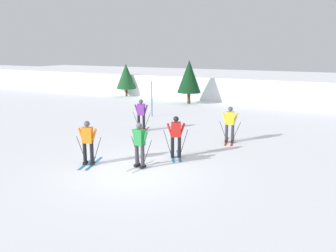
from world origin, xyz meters
TOP-DOWN VIEW (x-y plane):
  - ground_plane at (0.00, 0.00)m, footprint 120.00×120.00m
  - far_snow_ridge at (0.00, 20.70)m, footprint 80.00×6.92m
  - skier_yellow at (1.81, 5.48)m, footprint 0.98×1.64m
  - skier_purple at (-3.09, 5.58)m, footprint 0.98×1.64m
  - skier_orange at (-1.96, -0.10)m, footprint 0.96×1.64m
  - skier_red at (0.59, 2.24)m, footprint 1.15×1.56m
  - skier_green at (-0.04, 0.50)m, footprint 0.99×1.64m
  - trail_marker_pole at (-4.62, 9.38)m, footprint 0.06×0.06m
  - conifer_far_left at (-4.66, 15.37)m, footprint 1.87×1.87m
  - conifer_far_right at (-11.63, 16.89)m, footprint 1.80×1.80m

SIDE VIEW (x-z plane):
  - ground_plane at x=0.00m, z-range 0.00..0.00m
  - skier_purple at x=-3.09m, z-range 0.06..1.77m
  - skier_yellow at x=1.81m, z-range 0.06..1.77m
  - skier_green at x=-0.04m, z-range 0.06..1.77m
  - skier_orange at x=-1.96m, z-range 0.06..1.77m
  - skier_red at x=0.59m, z-range 0.06..1.77m
  - far_snow_ridge at x=0.00m, z-range 0.00..1.94m
  - trail_marker_pole at x=-4.62m, z-range 0.00..2.28m
  - conifer_far_right at x=-11.63m, z-range 0.35..3.31m
  - conifer_far_left at x=-4.66m, z-range 0.44..3.88m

